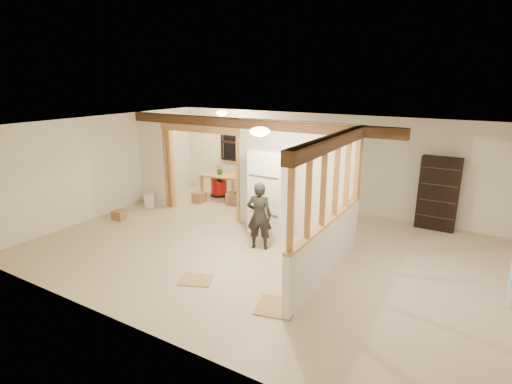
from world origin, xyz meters
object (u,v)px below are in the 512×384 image
Objects in this scene: refrigerator at (272,193)px; shop_vac at (219,185)px; bookshelf at (438,194)px; woman at (259,216)px; work_table at (222,187)px.

shop_vac is (-2.83, 1.93, -0.63)m from refrigerator.
bookshelf is (3.05, 2.29, -0.13)m from refrigerator.
bookshelf reaches higher than shop_vac.
refrigerator is 1.40× the size of woman.
refrigerator is at bearing -34.26° from shop_vac.
woman is 2.03× the size of shop_vac.
work_table is at bearing 146.63° from refrigerator.
shop_vac is at bearing -176.49° from bookshelf.
refrigerator is 1.15× the size of bookshelf.
refrigerator reaches higher than shop_vac.
shop_vac is 0.41× the size of bookshelf.
woman is at bearing -42.28° from shop_vac.
woman is 3.59m from work_table.
refrigerator reaches higher than bookshelf.
woman is 4.23m from bookshelf.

